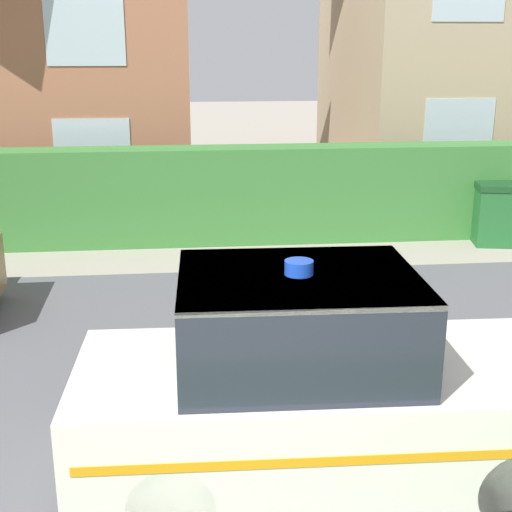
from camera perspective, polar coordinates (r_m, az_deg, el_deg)
The scene contains 5 objects.
road_strip at distance 7.72m, azimuth -4.86°, elevation -8.97°, with size 28.00×6.68×0.01m, color #5B5B60.
garden_hedge at distance 12.35m, azimuth -0.69°, elevation 4.94°, with size 14.87×0.73×1.65m, color #3D7F38.
police_car at distance 5.63m, azimuth 5.28°, elevation -10.44°, with size 3.97×1.72×1.81m.
house_right at distance 18.43m, azimuth 18.67°, elevation 18.58°, with size 7.45×6.85×8.25m.
wheelie_bin at distance 12.89m, azimuth 18.51°, elevation 3.26°, with size 0.79×0.82×1.06m.
Camera 1 is at (-0.06, -2.70, 3.35)m, focal length 50.00 mm.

